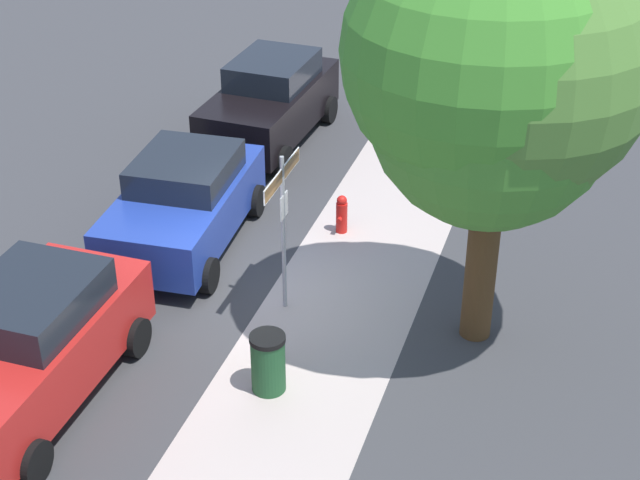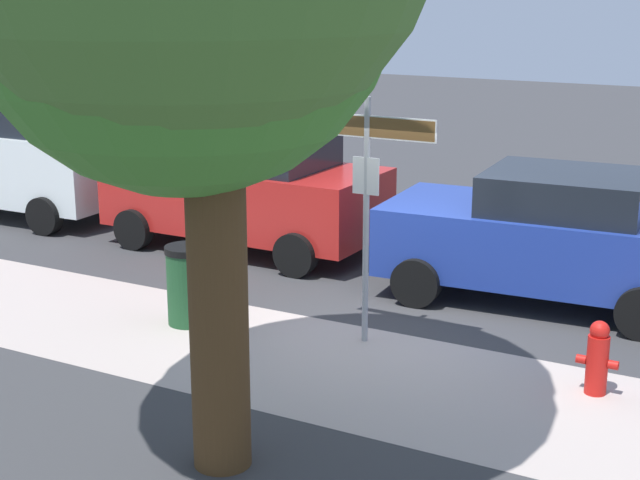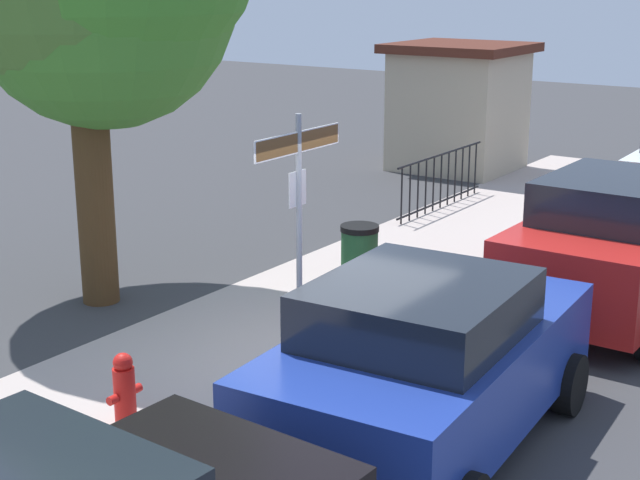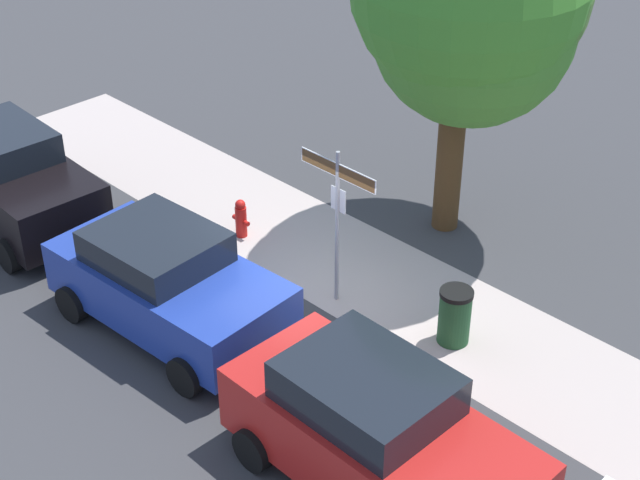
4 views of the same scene
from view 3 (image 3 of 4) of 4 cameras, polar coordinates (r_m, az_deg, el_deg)
The scene contains 9 objects.
ground_plane at distance 11.35m, azimuth -0.06°, elevation -7.04°, with size 60.00×60.00×0.00m, color #38383A.
sidewalk_strip at distance 13.58m, azimuth 0.21°, elevation -3.15°, with size 24.00×2.60×0.00m, color #B1A199.
street_sign at distance 11.10m, azimuth -1.28°, elevation 3.33°, with size 1.64×0.07×2.84m.
car_blue at distance 9.03m, azimuth 6.38°, elevation -7.24°, with size 4.22×2.36×1.73m.
car_red at distance 13.15m, azimuth 17.37°, elevation -0.20°, with size 4.34×2.11×1.88m.
iron_fence at distance 18.49m, azimuth 7.25°, elevation 3.59°, with size 3.34×0.04×1.07m.
utility_shed at distance 22.24m, azimuth 8.28°, elevation 7.96°, with size 2.77×2.87×2.87m.
fire_hydrant at distance 9.78m, azimuth -11.62°, elevation -8.80°, with size 0.42×0.22×0.78m.
trash_bin at distance 13.47m, azimuth 2.37°, elevation -1.12°, with size 0.55×0.55×0.98m.
Camera 3 is at (-8.62, -5.94, 4.38)m, focal length 53.48 mm.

